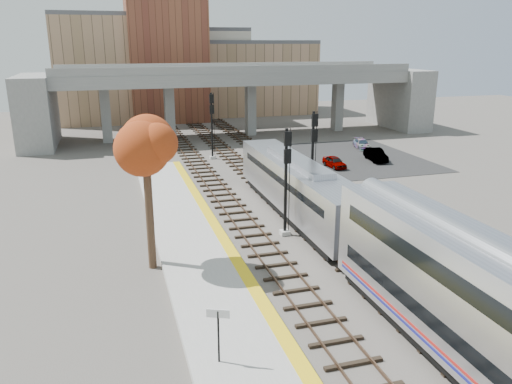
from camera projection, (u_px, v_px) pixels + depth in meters
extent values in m
plane|color=#47423D|center=(358.00, 289.00, 25.85)|extent=(160.00, 160.00, 0.00)
cube|color=#9E9E99|center=(222.00, 306.00, 23.83)|extent=(4.50, 60.00, 0.35)
cube|color=yellow|center=(260.00, 297.00, 24.30)|extent=(0.70, 60.00, 0.01)
cube|color=black|center=(238.00, 216.00, 36.44)|extent=(2.50, 95.00, 0.14)
cube|color=brown|center=(229.00, 216.00, 36.21)|extent=(0.07, 95.00, 0.14)
cube|color=brown|center=(248.00, 214.00, 36.60)|extent=(0.07, 95.00, 0.14)
cube|color=black|center=(292.00, 211.00, 37.58)|extent=(2.50, 95.00, 0.14)
cube|color=brown|center=(283.00, 210.00, 37.36)|extent=(0.07, 95.00, 0.14)
cube|color=brown|center=(301.00, 209.00, 37.75)|extent=(0.07, 95.00, 0.14)
cube|color=black|center=(340.00, 206.00, 38.67)|extent=(2.50, 95.00, 0.14)
cube|color=brown|center=(332.00, 206.00, 38.44)|extent=(0.07, 95.00, 0.14)
cube|color=brown|center=(349.00, 204.00, 38.83)|extent=(0.07, 95.00, 0.14)
cube|color=slate|center=(236.00, 78.00, 66.30)|extent=(46.00, 10.00, 1.50)
cube|color=slate|center=(245.00, 70.00, 61.53)|extent=(46.00, 0.20, 1.00)
cube|color=slate|center=(227.00, 66.00, 70.34)|extent=(46.00, 0.20, 1.00)
cube|color=slate|center=(106.00, 115.00, 62.90)|extent=(1.20, 1.60, 7.00)
cube|color=slate|center=(170.00, 112.00, 65.08)|extent=(1.20, 1.60, 7.00)
cube|color=slate|center=(251.00, 109.00, 68.07)|extent=(1.20, 1.60, 7.00)
cube|color=slate|center=(337.00, 106.00, 71.60)|extent=(1.20, 1.60, 7.00)
cube|color=slate|center=(37.00, 111.00, 60.51)|extent=(4.00, 12.00, 8.50)
cube|color=slate|center=(399.00, 98.00, 74.10)|extent=(4.00, 12.00, 8.50)
cube|color=tan|center=(115.00, 70.00, 80.51)|extent=(18.00, 14.00, 16.00)
cube|color=#4C4C4F|center=(111.00, 15.00, 78.12)|extent=(18.00, 14.00, 0.60)
cube|color=beige|center=(196.00, 73.00, 89.20)|extent=(16.00, 16.00, 14.00)
cube|color=#4C4C4F|center=(195.00, 30.00, 87.09)|extent=(16.00, 16.00, 0.60)
cube|color=brown|center=(167.00, 57.00, 79.36)|extent=(12.00, 10.00, 20.00)
cube|color=tan|center=(253.00, 78.00, 90.37)|extent=(20.00, 14.00, 12.00)
cube|color=#4C4C4F|center=(253.00, 42.00, 88.55)|extent=(20.00, 14.00, 0.60)
cube|color=black|center=(353.00, 157.00, 55.36)|extent=(14.00, 18.00, 0.04)
cube|color=#A8AAB2|center=(297.00, 185.00, 36.06)|extent=(3.00, 19.00, 3.20)
cube|color=black|center=(259.00, 151.00, 44.63)|extent=(2.20, 0.06, 1.10)
cube|color=black|center=(297.00, 177.00, 35.88)|extent=(3.02, 16.15, 0.50)
cube|color=black|center=(297.00, 209.00, 36.59)|extent=(2.70, 17.10, 0.50)
cube|color=#A8AAB2|center=(298.00, 161.00, 35.54)|extent=(1.60, 9.50, 0.40)
cube|color=#9E9E99|center=(285.00, 233.00, 33.08)|extent=(0.60, 0.60, 0.30)
cylinder|color=black|center=(286.00, 183.00, 32.10)|extent=(0.20, 0.20, 7.12)
cube|color=black|center=(288.00, 139.00, 31.02)|extent=(0.46, 0.18, 0.92)
cube|color=black|center=(288.00, 156.00, 31.34)|extent=(0.46, 0.18, 0.92)
cube|color=#9E9E99|center=(311.00, 203.00, 39.16)|extent=(0.60, 0.60, 0.30)
cylinder|color=black|center=(312.00, 159.00, 38.15)|extent=(0.21, 0.21, 7.34)
cube|color=black|center=(315.00, 120.00, 37.04)|extent=(0.47, 0.18, 0.94)
cube|color=black|center=(314.00, 136.00, 37.37)|extent=(0.47, 0.18, 0.94)
cube|color=#9E9E99|center=(213.00, 157.00, 54.69)|extent=(0.60, 0.60, 0.30)
cylinder|color=black|center=(212.00, 126.00, 53.70)|extent=(0.20, 0.20, 7.16)
cube|color=black|center=(212.00, 99.00, 52.62)|extent=(0.46, 0.18, 0.92)
cube|color=black|center=(212.00, 109.00, 52.94)|extent=(0.46, 0.18, 0.92)
cylinder|color=black|center=(219.00, 337.00, 19.10)|extent=(0.08, 0.08, 2.20)
cube|color=white|center=(218.00, 314.00, 18.81)|extent=(0.85, 0.40, 0.35)
cylinder|color=#382619|center=(150.00, 214.00, 27.42)|extent=(0.44, 0.44, 6.41)
ellipsoid|color=#A33715|center=(145.00, 149.00, 26.37)|extent=(3.60, 3.60, 4.58)
imported|color=#99999E|center=(335.00, 162.00, 50.61)|extent=(1.55, 3.43, 1.14)
imported|color=#99999E|center=(376.00, 155.00, 53.40)|extent=(1.93, 4.16, 1.32)
imported|color=#99999E|center=(362.00, 144.00, 59.73)|extent=(2.24, 3.95, 1.08)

